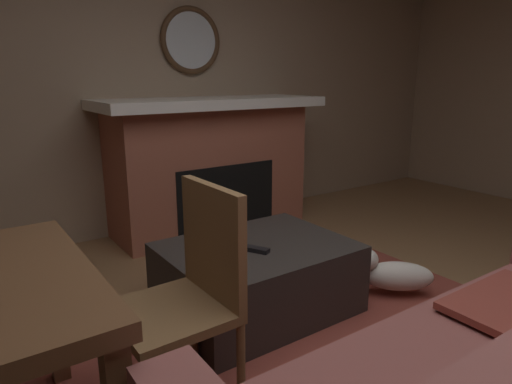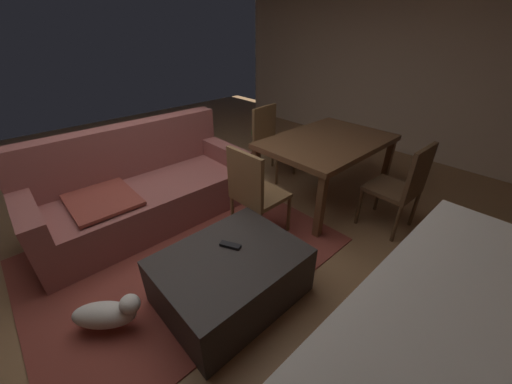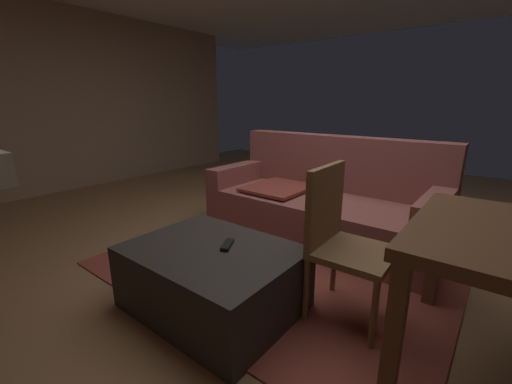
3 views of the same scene
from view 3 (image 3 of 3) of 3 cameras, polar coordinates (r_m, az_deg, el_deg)
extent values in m
plane|color=olive|center=(2.89, 7.41, -11.06)|extent=(9.41, 9.41, 0.00)
cube|color=#9E846B|center=(5.67, -29.69, 13.72)|extent=(0.12, 5.99, 2.60)
cube|color=brown|center=(2.73, 3.49, -12.49)|extent=(2.60, 2.00, 0.01)
cube|color=#8C4C47|center=(3.21, 10.95, -4.37)|extent=(2.17, 0.95, 0.42)
cube|color=#8C4C47|center=(3.40, 14.26, 5.00)|extent=(2.16, 0.22, 0.54)
cube|color=#8C4C47|center=(2.82, 29.29, -2.25)|extent=(0.19, 0.93, 0.20)
cube|color=#8C4C47|center=(3.66, -2.60, 3.44)|extent=(0.19, 0.93, 0.20)
cube|color=brown|center=(3.35, 4.63, 1.01)|extent=(0.57, 0.80, 0.03)
cube|color=#2D2826|center=(2.15, -7.62, -14.70)|extent=(1.04, 0.79, 0.41)
cube|color=black|center=(2.05, -4.99, -9.26)|extent=(0.12, 0.17, 0.02)
cube|color=brown|center=(2.39, 28.94, -9.90)|extent=(0.07, 0.07, 0.68)
cube|color=brown|center=(1.61, 23.10, -21.82)|extent=(0.07, 0.07, 0.68)
cube|color=brown|center=(2.02, 16.87, -10.21)|extent=(0.45, 0.45, 0.04)
cube|color=brown|center=(2.00, 12.09, -2.18)|extent=(0.05, 0.44, 0.48)
cylinder|color=brown|center=(2.25, 23.18, -14.52)|extent=(0.04, 0.04, 0.41)
cylinder|color=brown|center=(1.92, 20.01, -19.81)|extent=(0.04, 0.04, 0.41)
cylinder|color=brown|center=(2.35, 13.53, -12.28)|extent=(0.04, 0.04, 0.41)
cylinder|color=brown|center=(2.04, 8.79, -16.72)|extent=(0.04, 0.04, 0.41)
ellipsoid|color=silver|center=(2.95, -13.74, -7.74)|extent=(0.45, 0.42, 0.18)
sphere|color=silver|center=(2.74, -14.03, -7.38)|extent=(0.14, 0.14, 0.14)
camera|label=1|loc=(3.25, 39.82, 13.17)|focal=31.46mm
camera|label=2|loc=(2.36, -56.39, 23.35)|focal=20.34mm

